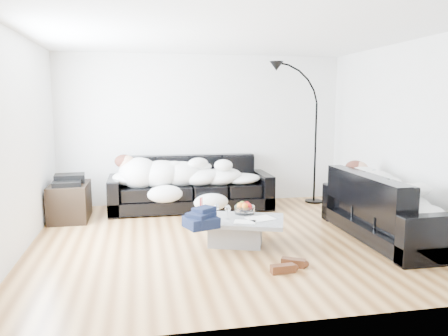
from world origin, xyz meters
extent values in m
plane|color=brown|center=(0.00, 0.00, 0.00)|extent=(5.00, 5.00, 0.00)
cube|color=silver|center=(0.00, 2.25, 1.30)|extent=(5.00, 0.02, 2.60)
cube|color=silver|center=(-2.50, 0.00, 1.30)|extent=(0.02, 4.50, 2.60)
cube|color=silver|center=(2.50, 0.00, 1.30)|extent=(0.02, 4.50, 2.60)
plane|color=white|center=(0.00, 0.00, 2.60)|extent=(5.00, 5.00, 0.00)
cube|color=black|center=(-0.29, 1.74, 0.44)|extent=(2.68, 0.93, 0.87)
cube|color=black|center=(2.06, -0.35, 0.43)|extent=(0.91, 2.13, 0.86)
ellipsoid|color=#0B4051|center=(2.00, 0.31, 0.72)|extent=(0.42, 0.38, 0.20)
cube|color=#939699|center=(0.04, -0.25, 0.17)|extent=(1.34, 1.04, 0.34)
cylinder|color=white|center=(0.21, -0.03, 0.43)|extent=(0.30, 0.30, 0.16)
cylinder|color=white|center=(-0.18, -0.11, 0.42)|extent=(0.07, 0.07, 0.16)
cylinder|color=white|center=(-0.25, -0.22, 0.42)|extent=(0.07, 0.07, 0.15)
cylinder|color=white|center=(-0.06, -0.26, 0.43)|extent=(0.09, 0.09, 0.18)
cylinder|color=maroon|center=(-0.38, -0.06, 0.46)|extent=(0.05, 0.05, 0.24)
cylinder|color=maroon|center=(-0.34, 0.04, 0.45)|extent=(0.04, 0.04, 0.22)
cube|color=silver|center=(0.34, -0.33, 0.35)|extent=(0.39, 0.33, 0.01)
cube|color=silver|center=(0.11, -0.44, 0.35)|extent=(0.31, 0.26, 0.01)
cube|color=black|center=(-2.18, 1.42, 0.28)|extent=(0.56, 0.81, 0.56)
cube|color=black|center=(-2.18, 1.42, 0.62)|extent=(0.47, 0.38, 0.13)
camera|label=1|loc=(-1.11, -5.41, 1.77)|focal=35.00mm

